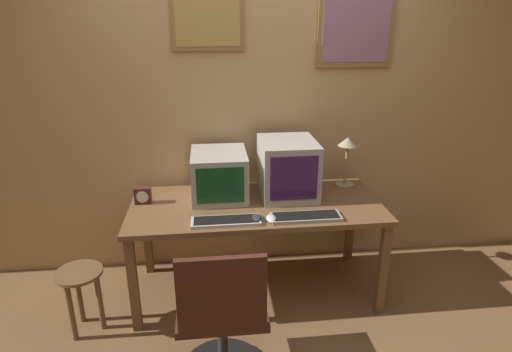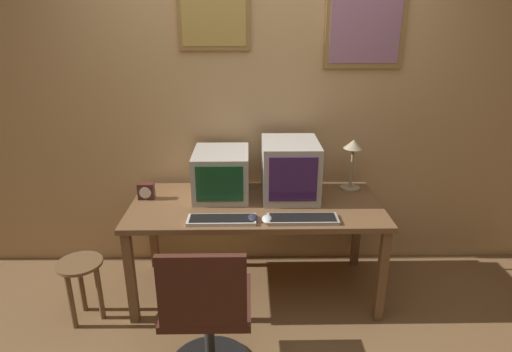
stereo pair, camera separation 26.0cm
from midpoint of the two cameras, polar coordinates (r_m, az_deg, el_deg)
wall_back at (r=3.23m, az=-3.23°, el=9.72°), size 8.00×0.08×2.60m
desk at (r=2.98m, az=-2.51°, el=-4.92°), size 1.72×0.78×0.70m
monitor_left at (r=3.03m, az=-7.38°, el=0.15°), size 0.38×0.45×0.33m
monitor_right at (r=3.02m, az=1.80°, el=1.02°), size 0.39×0.46×0.40m
keyboard_main at (r=2.69m, az=-6.82°, el=-6.06°), size 0.43×0.15×0.03m
keyboard_side at (r=2.73m, az=3.96°, el=-5.51°), size 0.45×0.15×0.03m
mouse_near_keyboard at (r=2.69m, az=-0.70°, el=-5.76°), size 0.07×0.11×0.03m
mouse_far_corner at (r=2.69m, az=-2.63°, el=-5.69°), size 0.07×0.11×0.04m
desk_clock at (r=3.06m, az=-17.21°, el=-2.52°), size 0.11×0.07×0.11m
desk_lamp at (r=3.20m, az=9.80°, el=3.20°), size 0.14×0.14×0.38m
office_chair at (r=2.41m, az=-7.79°, el=-18.95°), size 0.49×0.49×0.88m
side_stool at (r=3.02m, az=-24.70°, el=-13.43°), size 0.29×0.29×0.44m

